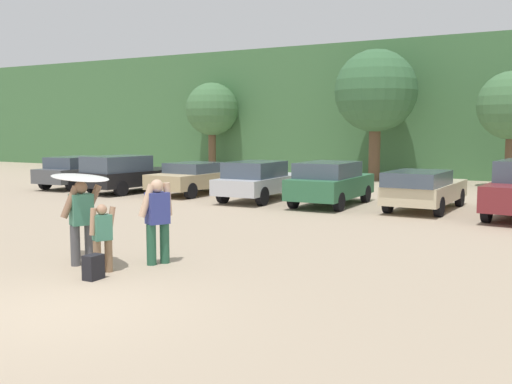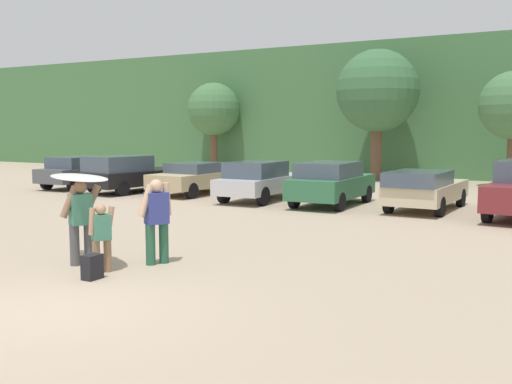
% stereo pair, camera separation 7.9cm
% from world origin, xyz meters
% --- Properties ---
extents(ground_plane, '(120.00, 120.00, 0.00)m').
position_xyz_m(ground_plane, '(0.00, 0.00, 0.00)').
color(ground_plane, tan).
extents(hillside_ridge, '(108.00, 12.00, 7.58)m').
position_xyz_m(hillside_ridge, '(0.00, 32.49, 3.79)').
color(hillside_ridge, '#427042').
rests_on(hillside_ridge, ground_plane).
extents(tree_far_left, '(3.28, 3.28, 5.56)m').
position_xyz_m(tree_far_left, '(-13.93, 25.36, 3.88)').
color(tree_far_left, brown).
rests_on(tree_far_left, ground_plane).
extents(tree_left, '(4.25, 4.25, 6.76)m').
position_xyz_m(tree_left, '(-2.98, 24.05, 4.60)').
color(tree_left, brown).
rests_on(tree_left, ground_plane).
extents(tree_center, '(3.07, 3.07, 5.28)m').
position_xyz_m(tree_center, '(3.67, 23.04, 3.70)').
color(tree_center, brown).
rests_on(tree_center, ground_plane).
extents(parked_car_dark_gray, '(1.96, 4.39, 1.44)m').
position_xyz_m(parked_car_dark_gray, '(-13.53, 13.73, 0.77)').
color(parked_car_dark_gray, '#4C4F54').
rests_on(parked_car_dark_gray, ground_plane).
extents(parked_car_black, '(2.38, 4.81, 1.57)m').
position_xyz_m(parked_car_black, '(-10.25, 13.32, 0.81)').
color(parked_car_black, black).
rests_on(parked_car_black, ground_plane).
extents(parked_car_tan, '(2.14, 4.34, 1.31)m').
position_xyz_m(parked_car_tan, '(-7.37, 14.08, 0.70)').
color(parked_car_tan, tan).
rests_on(parked_car_tan, ground_plane).
extents(parked_car_silver, '(1.92, 4.68, 1.49)m').
position_xyz_m(parked_car_silver, '(-3.99, 13.50, 0.78)').
color(parked_car_silver, silver).
rests_on(parked_car_silver, ground_plane).
extents(parked_car_forest_green, '(1.91, 4.22, 1.55)m').
position_xyz_m(parked_car_forest_green, '(-1.11, 13.40, 0.82)').
color(parked_car_forest_green, '#2D6642').
rests_on(parked_car_forest_green, ground_plane).
extents(parked_car_champagne, '(1.93, 4.52, 1.35)m').
position_xyz_m(parked_car_champagne, '(2.07, 13.68, 0.73)').
color(parked_car_champagne, beige).
rests_on(parked_car_champagne, ground_plane).
extents(person_adult, '(0.49, 0.82, 1.68)m').
position_xyz_m(person_adult, '(-1.91, 2.39, 0.95)').
color(person_adult, '#4C4C51').
rests_on(person_adult, ground_plane).
extents(person_child, '(0.35, 0.51, 1.30)m').
position_xyz_m(person_child, '(-1.09, 2.08, 0.73)').
color(person_child, '#8C6B4C').
rests_on(person_child, ground_plane).
extents(person_companion, '(0.47, 0.72, 1.70)m').
position_xyz_m(person_companion, '(-0.64, 3.17, 0.96)').
color(person_companion, '#26593F').
rests_on(person_companion, ground_plane).
extents(surfboard_white, '(2.29, 1.28, 0.13)m').
position_xyz_m(surfboard_white, '(-2.03, 2.44, 1.74)').
color(surfboard_white, white).
extents(backpack_dropped, '(0.24, 0.34, 0.45)m').
position_xyz_m(backpack_dropped, '(-0.88, 1.62, 0.22)').
color(backpack_dropped, black).
rests_on(backpack_dropped, ground_plane).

